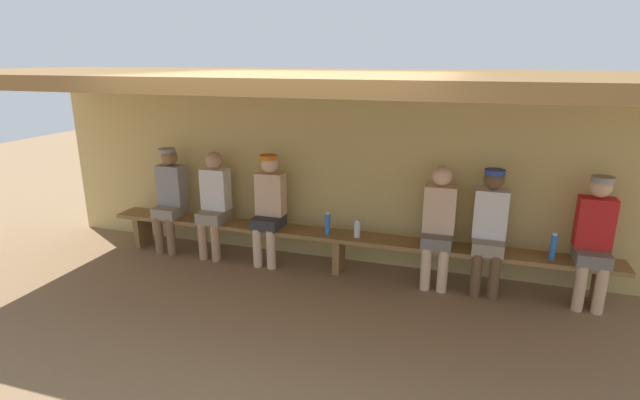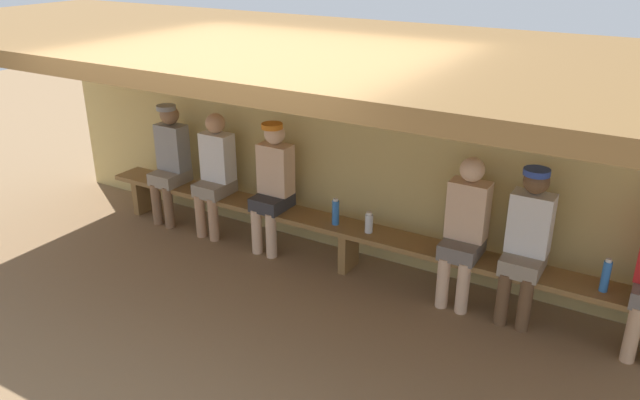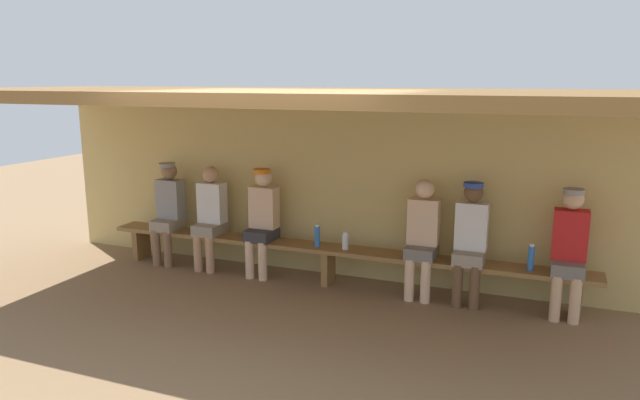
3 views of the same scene
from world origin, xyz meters
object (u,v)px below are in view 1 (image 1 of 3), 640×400
Objects in this scene: player_in_red at (170,195)px; player_in_blue at (439,222)px; player_leftmost at (269,204)px; player_shirtless_tan at (490,225)px; player_middle at (214,200)px; water_bottle_clear at (357,229)px; water_bottle_blue at (327,223)px; water_bottle_orange at (553,246)px; bench at (339,240)px; player_in_white at (594,235)px.

player_in_red is 3.39m from player_in_blue.
player_in_blue is (2.00, -0.00, -0.02)m from player_leftmost.
player_middle is at bearing -179.99° from player_shirtless_tan.
player_leftmost is 6.53× the size of water_bottle_clear.
water_bottle_blue is (1.50, -0.03, -0.14)m from player_middle.
player_in_blue is 1.27m from water_bottle_blue.
player_in_red reaches higher than water_bottle_orange.
bench is at bearing -179.84° from player_in_blue.
water_bottle_blue is (2.14, -0.03, -0.16)m from player_in_red.
player_in_blue is at bearing 0.16° from bench.
player_in_white is 1.01× the size of player_middle.
water_bottle_orange is (4.55, -0.03, -0.15)m from player_in_red.
player_in_blue is 0.92m from water_bottle_clear.
player_middle is at bearing 179.89° from bench.
player_in_blue is (-0.52, -0.00, -0.02)m from player_shirtless_tan.
player_in_white is 4.26m from player_middle.
player_in_white is (3.52, 0.00, 0.00)m from player_leftmost.
water_bottle_blue is (-2.41, 0.00, -0.01)m from water_bottle_orange.
player_shirtless_tan is 1.01× the size of player_middle.
water_bottle_clear is at bearing 0.66° from water_bottle_blue.
water_bottle_clear is at bearing 179.83° from water_bottle_orange.
player_shirtless_tan is 2.53m from player_leftmost.
bench is 1.17m from player_in_blue.
player_middle and player_in_blue have the same top height.
player_in_blue reaches higher than water_bottle_clear.
player_in_white is 0.39m from water_bottle_orange.
player_in_red is 0.64m from player_middle.
player_leftmost reaches higher than bench.
player_in_white is 1.01× the size of player_in_blue.
player_shirtless_tan is 3.28m from player_middle.
player_in_blue is 6.48× the size of water_bottle_clear.
player_in_white reaches higher than bench.
player_shirtless_tan and player_leftmost have the same top height.
player_shirtless_tan is 6.53× the size of water_bottle_clear.
player_leftmost is at bearing 179.77° from bench.
player_middle is at bearing 179.55° from water_bottle_orange.
player_shirtless_tan reaches higher than water_bottle_clear.
player_in_red reaches higher than water_bottle_blue.
player_shirtless_tan and player_in_white have the same top height.
water_bottle_blue is (-0.14, -0.03, 0.20)m from bench.
player_in_red reaches higher than player_middle.
player_leftmost is 3.16m from water_bottle_orange.
player_leftmost is (-0.88, 0.00, 0.36)m from bench.
player_middle reaches higher than water_bottle_clear.
player_in_red is at bearing 180.00° from player_in_white.
player_middle is at bearing -179.96° from player_leftmost.
player_shirtless_tan is 1.00× the size of player_in_white.
player_leftmost is at bearing 180.00° from player_in_white.
bench is 29.13× the size of water_bottle_clear.
player_in_red is at bearing 180.00° from player_shirtless_tan.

